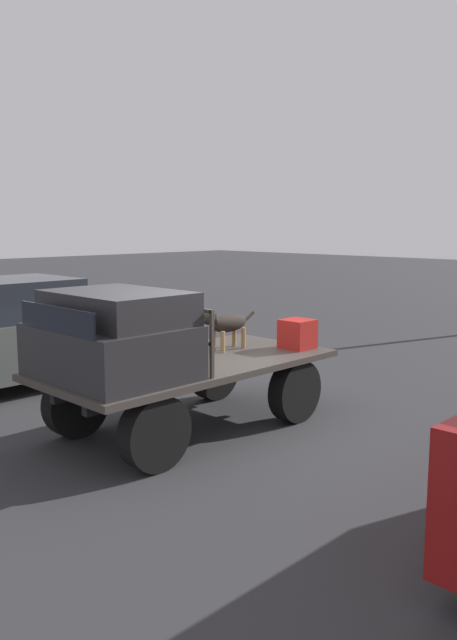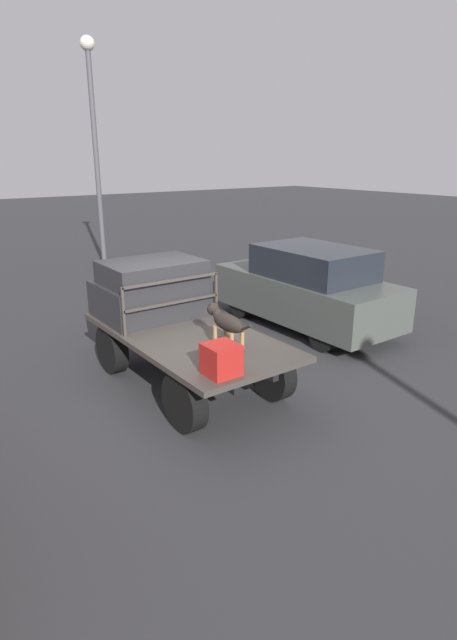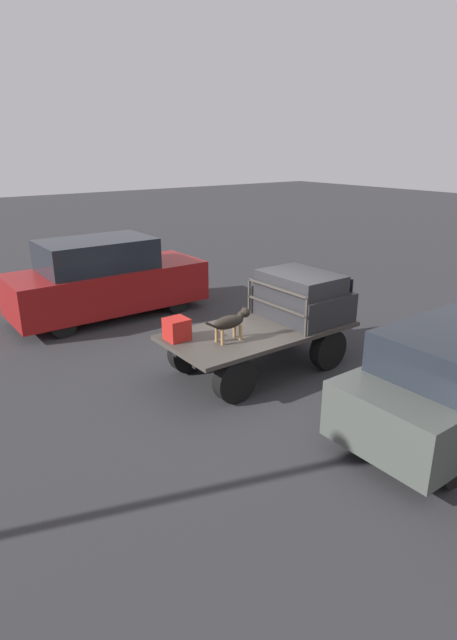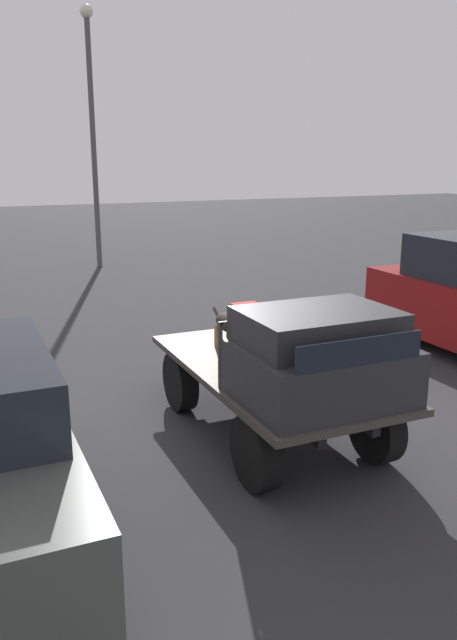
% 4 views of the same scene
% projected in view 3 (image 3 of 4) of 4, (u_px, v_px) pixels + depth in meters
% --- Properties ---
extents(ground_plane, '(80.00, 80.00, 0.00)m').
position_uv_depth(ground_plane, '(258.00, 369.00, 9.97)').
color(ground_plane, '#2D2D30').
extents(flatbed_truck, '(3.75, 1.84, 0.87)m').
position_uv_depth(flatbed_truck, '(259.00, 341.00, 9.77)').
color(flatbed_truck, black).
rests_on(flatbed_truck, ground).
extents(truck_cab, '(1.34, 1.72, 0.95)m').
position_uv_depth(truck_cab, '(302.00, 296.00, 10.16)').
color(truck_cab, '#28282B').
rests_on(truck_cab, flatbed_truck).
extents(truck_headboard, '(0.04, 1.72, 0.76)m').
position_uv_depth(truck_headboard, '(276.00, 300.00, 9.75)').
color(truck_headboard, '#3D3833').
rests_on(truck_headboard, flatbed_truck).
extents(dog, '(1.02, 0.24, 0.60)m').
position_uv_depth(dog, '(231.00, 321.00, 8.99)').
color(dog, '#9E7547').
rests_on(dog, flatbed_truck).
extents(cargo_crate, '(0.40, 0.40, 0.40)m').
position_uv_depth(cargo_crate, '(177.00, 329.00, 9.08)').
color(cargo_crate, '#AD1E19').
rests_on(cargo_crate, flatbed_truck).
extents(parked_sedan, '(4.10, 1.75, 1.72)m').
position_uv_depth(parked_sedan, '(457.00, 381.00, 7.55)').
color(parked_sedan, black).
rests_on(parked_sedan, ground).
extents(parked_pickup_far, '(4.94, 1.93, 2.04)m').
position_uv_depth(parked_pickup_far, '(106.00, 279.00, 12.78)').
color(parked_pickup_far, black).
rests_on(parked_pickup_far, ground).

